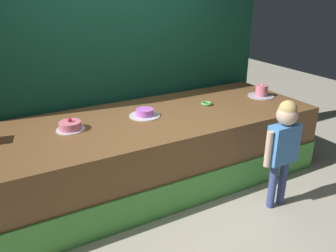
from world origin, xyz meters
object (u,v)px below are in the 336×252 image
donut (207,103)px  cake_right (261,92)px  child_figure (284,140)px  cake_left (70,126)px  cake_center (145,113)px

donut → cake_right: size_ratio=0.40×
child_figure → cake_left: bearing=147.0°
cake_center → cake_right: 1.64m
child_figure → donut: size_ratio=8.45×
child_figure → cake_center: size_ratio=3.33×
cake_right → cake_left: bearing=178.2°
cake_left → cake_center: 0.82m
cake_left → cake_right: 2.47m
child_figure → cake_left: 2.11m
child_figure → donut: (-0.12, 1.13, 0.07)m
donut → cake_left: cake_left is taller
child_figure → cake_center: bearing=129.5°
child_figure → cake_right: bearing=56.7°
child_figure → cake_left: size_ratio=4.01×
cake_left → cake_right: bearing=-1.8°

